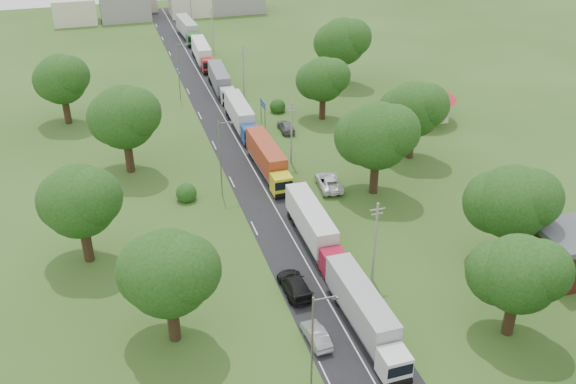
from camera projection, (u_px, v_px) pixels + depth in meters
name	position (u px, v px, depth m)	size (l,w,h in m)	color
ground	(300.00, 251.00, 69.88)	(260.00, 260.00, 0.00)	#2C4517
road	(255.00, 172.00, 86.64)	(8.00, 200.00, 0.04)	black
info_sign	(263.00, 108.00, 99.09)	(0.12, 3.10, 4.10)	slate
pole_1	(375.00, 241.00, 63.15)	(1.60, 0.24, 9.00)	gray
pole_2	(291.00, 132.00, 86.62)	(1.60, 0.24, 9.00)	gray
pole_3	(243.00, 70.00, 110.08)	(1.60, 0.24, 9.00)	gray
pole_4	(212.00, 29.00, 133.55)	(1.60, 0.24, 9.00)	gray
pole_5	(190.00, 1.00, 157.01)	(1.60, 0.24, 9.00)	gray
lamp_0	(314.00, 343.00, 49.08)	(2.03, 0.22, 10.00)	slate
lamp_1	(221.00, 155.00, 78.41)	(2.03, 0.22, 10.00)	slate
lamp_2	(179.00, 69.00, 107.74)	(2.03, 0.22, 10.00)	slate
tree_2	(518.00, 273.00, 55.29)	(8.00, 8.00, 10.10)	#382616
tree_3	(512.00, 202.00, 64.91)	(8.80, 8.80, 11.07)	#382616
tree_4	(376.00, 135.00, 77.92)	(9.60, 9.60, 12.05)	#382616
tree_5	(413.00, 109.00, 87.20)	(8.80, 8.80, 11.07)	#382616
tree_6	(323.00, 79.00, 99.96)	(8.00, 8.00, 10.10)	#382616
tree_7	(342.00, 41.00, 114.24)	(9.60, 9.60, 12.05)	#382616
tree_10	(168.00, 272.00, 54.33)	(8.80, 8.80, 11.07)	#382616
tree_11	(79.00, 200.00, 65.12)	(8.80, 8.80, 11.07)	#382616
tree_12	(124.00, 117.00, 83.11)	(9.60, 9.60, 12.05)	#382616
tree_13	(61.00, 79.00, 98.13)	(8.80, 8.80, 11.07)	#382616
house_cream	(423.00, 98.00, 100.90)	(10.08, 10.08, 5.80)	beige
distant_town	(168.00, 3.00, 160.56)	(52.00, 8.00, 8.00)	gray
truck_0	(365.00, 313.00, 57.58)	(2.65, 14.36, 3.98)	silver
truck_1	(314.00, 227.00, 70.33)	(2.63, 14.50, 4.02)	maroon
truck_2	(268.00, 159.00, 85.21)	(2.71, 14.58, 4.04)	gold
truck_3	(241.00, 115.00, 98.67)	(2.67, 14.43, 4.00)	navy
truck_4	(220.00, 81.00, 112.97)	(3.00, 14.24, 3.94)	#B3B3B3
truck_5	(202.00, 53.00, 127.28)	(2.96, 14.67, 4.06)	maroon
truck_6	(188.00, 29.00, 143.16)	(3.28, 14.99, 4.14)	#25652B
car_lane_mid	(316.00, 335.00, 57.00)	(1.50, 4.31, 1.42)	gray
car_lane_rear	(295.00, 285.00, 63.27)	(2.34, 5.75, 1.67)	black
car_verge_near	(329.00, 182.00, 82.22)	(2.77, 6.00, 1.67)	silver
car_verge_far	(286.00, 126.00, 98.23)	(1.93, 4.80, 1.63)	#54565C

